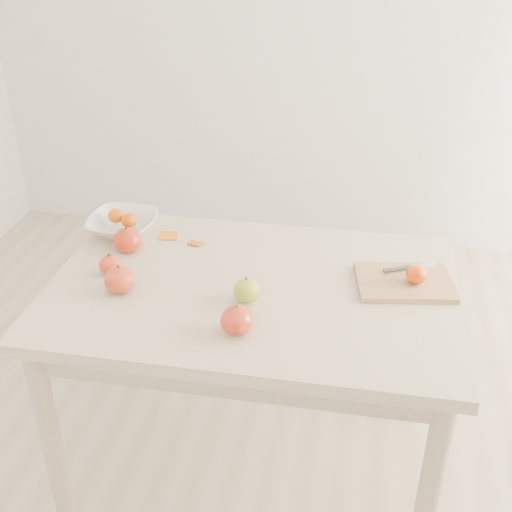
# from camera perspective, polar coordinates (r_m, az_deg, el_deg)

# --- Properties ---
(ground) EXTENTS (3.50, 3.50, 0.00)m
(ground) POSITION_cam_1_polar(r_m,az_deg,el_deg) (2.38, -0.23, -17.95)
(ground) COLOR #C6B293
(ground) RESTS_ON ground
(table) EXTENTS (1.20, 0.80, 0.75)m
(table) POSITION_cam_1_polar(r_m,az_deg,el_deg) (1.95, -0.26, -5.03)
(table) COLOR beige
(table) RESTS_ON ground
(cutting_board) EXTENTS (0.31, 0.24, 0.02)m
(cutting_board) POSITION_cam_1_polar(r_m,az_deg,el_deg) (1.94, 13.05, -2.29)
(cutting_board) COLOR #A97E54
(cutting_board) RESTS_ON table
(board_tangerine) EXTENTS (0.06, 0.06, 0.05)m
(board_tangerine) POSITION_cam_1_polar(r_m,az_deg,el_deg) (1.91, 14.08, -1.61)
(board_tangerine) COLOR #DC3F07
(board_tangerine) RESTS_ON cutting_board
(fruit_bowl) EXTENTS (0.23, 0.23, 0.06)m
(fruit_bowl) POSITION_cam_1_polar(r_m,az_deg,el_deg) (2.22, -11.75, 2.78)
(fruit_bowl) COLOR white
(fruit_bowl) RESTS_ON table
(bowl_tangerine_near) EXTENTS (0.06, 0.06, 0.05)m
(bowl_tangerine_near) POSITION_cam_1_polar(r_m,az_deg,el_deg) (2.22, -12.33, 3.52)
(bowl_tangerine_near) COLOR #E55D08
(bowl_tangerine_near) RESTS_ON fruit_bowl
(bowl_tangerine_far) EXTENTS (0.05, 0.05, 0.05)m
(bowl_tangerine_far) POSITION_cam_1_polar(r_m,az_deg,el_deg) (2.18, -11.22, 3.12)
(bowl_tangerine_far) COLOR #CF5607
(bowl_tangerine_far) RESTS_ON fruit_bowl
(orange_peel_a) EXTENTS (0.07, 0.05, 0.01)m
(orange_peel_a) POSITION_cam_1_polar(r_m,az_deg,el_deg) (2.17, -7.79, 1.69)
(orange_peel_a) COLOR orange
(orange_peel_a) RESTS_ON table
(orange_peel_b) EXTENTS (0.05, 0.05, 0.01)m
(orange_peel_b) POSITION_cam_1_polar(r_m,az_deg,el_deg) (2.11, -5.37, 1.07)
(orange_peel_b) COLOR #C3540D
(orange_peel_b) RESTS_ON table
(paring_knife) EXTENTS (0.16, 0.08, 0.01)m
(paring_knife) POSITION_cam_1_polar(r_m,az_deg,el_deg) (1.99, 14.40, -0.95)
(paring_knife) COLOR silver
(paring_knife) RESTS_ON cutting_board
(apple_green) EXTENTS (0.08, 0.08, 0.07)m
(apple_green) POSITION_cam_1_polar(r_m,az_deg,el_deg) (1.81, -0.85, -3.06)
(apple_green) COLOR #649016
(apple_green) RESTS_ON table
(apple_red_a) EXTENTS (0.09, 0.09, 0.08)m
(apple_red_a) POSITION_cam_1_polar(r_m,az_deg,el_deg) (2.09, -11.34, 1.40)
(apple_red_a) COLOR #8F040A
(apple_red_a) RESTS_ON table
(apple_red_e) EXTENTS (0.09, 0.09, 0.08)m
(apple_red_e) POSITION_cam_1_polar(r_m,az_deg,el_deg) (1.68, -1.72, -5.71)
(apple_red_e) COLOR maroon
(apple_red_e) RESTS_ON table
(apple_red_b) EXTENTS (0.09, 0.09, 0.08)m
(apple_red_b) POSITION_cam_1_polar(r_m,az_deg,el_deg) (1.88, -12.03, -2.06)
(apple_red_b) COLOR maroon
(apple_red_b) RESTS_ON table
(apple_red_d) EXTENTS (0.07, 0.07, 0.06)m
(apple_red_d) POSITION_cam_1_polar(r_m,az_deg,el_deg) (1.98, -12.84, -0.80)
(apple_red_d) COLOR #A41B10
(apple_red_d) RESTS_ON table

